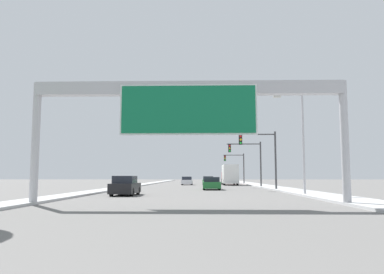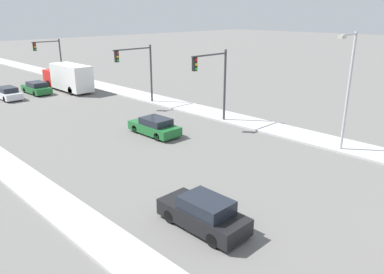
{
  "view_description": "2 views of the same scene",
  "coord_description": "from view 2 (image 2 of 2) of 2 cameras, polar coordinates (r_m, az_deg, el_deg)",
  "views": [
    {
      "loc": [
        0.7,
        -1.69,
        1.52
      ],
      "look_at": [
        0.0,
        25.13,
        4.3
      ],
      "focal_mm": 35.0,
      "sensor_mm": 36.0,
      "label": 1
    },
    {
      "loc": [
        -15.9,
        17.46,
        9.2
      ],
      "look_at": [
        -0.08,
        33.36,
        1.65
      ],
      "focal_mm": 35.0,
      "sensor_mm": 36.0,
      "label": 2
    }
  ],
  "objects": [
    {
      "name": "car_near_left",
      "position": [
        46.14,
        -26.33,
        6.0
      ],
      "size": [
        1.77,
        4.55,
        1.36
      ],
      "color": "silver",
      "rests_on": "ground"
    },
    {
      "name": "street_lamp_right",
      "position": [
        26.57,
        22.61,
        7.51
      ],
      "size": [
        2.34,
        0.28,
        8.01
      ],
      "color": "#B2B2B7",
      "rests_on": "ground"
    },
    {
      "name": "car_far_center",
      "position": [
        16.89,
        1.77,
        -11.6
      ],
      "size": [
        1.75,
        4.29,
        1.5
      ],
      "color": "black",
      "rests_on": "ground"
    },
    {
      "name": "traffic_light_near_intersection",
      "position": [
        31.34,
        3.52,
        9.31
      ],
      "size": [
        4.09,
        0.32,
        6.19
      ],
      "color": "#3D3D3F",
      "rests_on": "ground"
    },
    {
      "name": "car_mid_left",
      "position": [
        47.81,
        -22.61,
        6.91
      ],
      "size": [
        1.87,
        4.47,
        1.41
      ],
      "color": "#1E662D",
      "rests_on": "ground"
    },
    {
      "name": "truck_box_primary",
      "position": [
        48.0,
        -18.34,
        8.63
      ],
      "size": [
        2.34,
        8.63,
        3.24
      ],
      "color": "red",
      "rests_on": "ground"
    },
    {
      "name": "sidewalk_right",
      "position": [
        50.38,
        -13.91,
        7.63
      ],
      "size": [
        3.0,
        120.0,
        0.15
      ],
      "color": "#B5B5B5",
      "rests_on": "ground"
    },
    {
      "name": "traffic_light_mid_block",
      "position": [
        38.54,
        -8.02,
        10.79
      ],
      "size": [
        4.55,
        0.32,
        6.01
      ],
      "color": "#3D3D3F",
      "rests_on": "ground"
    },
    {
      "name": "traffic_light_far_intersection",
      "position": [
        55.85,
        -20.63,
        11.89
      ],
      "size": [
        3.89,
        0.32,
        5.62
      ],
      "color": "#3D3D3F",
      "rests_on": "ground"
    },
    {
      "name": "car_far_right",
      "position": [
        29.38,
        -5.7,
        1.6
      ],
      "size": [
        1.88,
        4.43,
        1.37
      ],
      "color": "#1E662D",
      "rests_on": "ground"
    }
  ]
}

